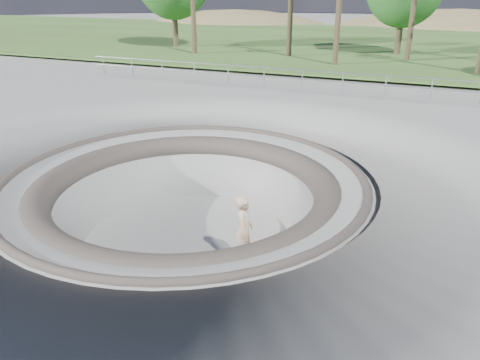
{
  "coord_description": "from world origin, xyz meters",
  "views": [
    {
      "loc": [
        6.08,
        -10.62,
        5.02
      ],
      "look_at": [
        1.38,
        0.69,
        -0.1
      ],
      "focal_mm": 35.0,
      "sensor_mm": 36.0,
      "label": 1
    }
  ],
  "objects": [
    {
      "name": "ground",
      "position": [
        0.0,
        0.0,
        0.0
      ],
      "size": [
        180.0,
        180.0,
        0.0
      ],
      "primitive_type": "plane",
      "color": "gray",
      "rests_on": "ground"
    },
    {
      "name": "skate_bowl",
      "position": [
        0.0,
        0.0,
        -1.83
      ],
      "size": [
        14.0,
        14.0,
        4.1
      ],
      "color": "gray",
      "rests_on": "ground"
    },
    {
      "name": "skater",
      "position": [
        2.11,
        -0.81,
        -0.83
      ],
      "size": [
        0.64,
        0.82,
        1.97
      ],
      "primitive_type": "imported",
      "rotation": [
        0.0,
        0.0,
        1.83
      ],
      "color": "#D7AE8B",
      "rests_on": "skateboard"
    },
    {
      "name": "safety_railing",
      "position": [
        0.0,
        12.0,
        0.69
      ],
      "size": [
        25.0,
        0.06,
        1.03
      ],
      "color": "#989BA0",
      "rests_on": "ground"
    },
    {
      "name": "skateboard",
      "position": [
        2.11,
        -0.81,
        -1.84
      ],
      "size": [
        0.79,
        0.31,
        0.08
      ],
      "color": "olive",
      "rests_on": "ground"
    },
    {
      "name": "grass_strip",
      "position": [
        0.0,
        34.0,
        0.22
      ],
      "size": [
        180.0,
        36.0,
        0.12
      ],
      "color": "#3B5421",
      "rests_on": "ground"
    },
    {
      "name": "distant_hills",
      "position": [
        3.78,
        57.17,
        -7.02
      ],
      "size": [
        103.2,
        45.0,
        28.6
      ],
      "color": "brown",
      "rests_on": "ground"
    }
  ]
}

